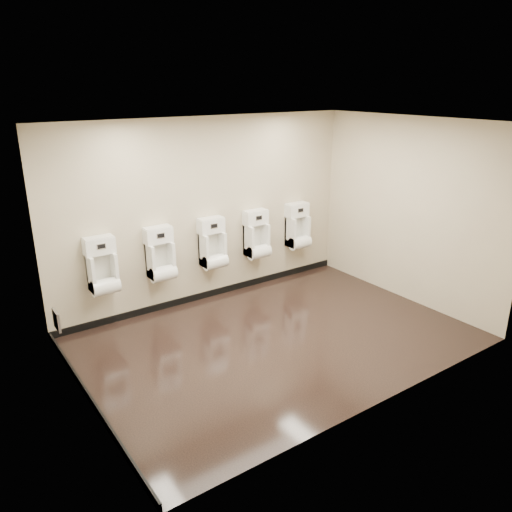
{
  "coord_description": "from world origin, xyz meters",
  "views": [
    {
      "loc": [
        -3.63,
        -4.7,
        3.26
      ],
      "look_at": [
        0.04,
        0.55,
        1.01
      ],
      "focal_mm": 35.0,
      "sensor_mm": 36.0,
      "label": 1
    }
  ],
  "objects_px": {
    "access_panel": "(56,320)",
    "urinal_1": "(161,258)",
    "urinal_2": "(213,247)",
    "urinal_0": "(103,270)",
    "urinal_3": "(257,238)",
    "urinal_4": "(298,229)"
  },
  "relations": [
    {
      "from": "access_panel",
      "to": "urinal_0",
      "type": "relative_size",
      "value": 0.33
    },
    {
      "from": "access_panel",
      "to": "urinal_0",
      "type": "distance_m",
      "value": 0.93
    },
    {
      "from": "urinal_1",
      "to": "urinal_2",
      "type": "height_order",
      "value": "same"
    },
    {
      "from": "urinal_1",
      "to": "urinal_0",
      "type": "bearing_deg",
      "value": 180.0
    },
    {
      "from": "urinal_0",
      "to": "urinal_1",
      "type": "relative_size",
      "value": 1.0
    },
    {
      "from": "access_panel",
      "to": "urinal_1",
      "type": "height_order",
      "value": "urinal_1"
    },
    {
      "from": "urinal_0",
      "to": "urinal_3",
      "type": "distance_m",
      "value": 2.54
    },
    {
      "from": "urinal_3",
      "to": "urinal_4",
      "type": "bearing_deg",
      "value": 0.0
    },
    {
      "from": "urinal_1",
      "to": "urinal_3",
      "type": "xyz_separation_m",
      "value": [
        1.69,
        0.0,
        0.0
      ]
    },
    {
      "from": "urinal_2",
      "to": "urinal_4",
      "type": "relative_size",
      "value": 1.0
    },
    {
      "from": "access_panel",
      "to": "urinal_2",
      "type": "relative_size",
      "value": 0.33
    },
    {
      "from": "access_panel",
      "to": "urinal_4",
      "type": "height_order",
      "value": "urinal_4"
    },
    {
      "from": "access_panel",
      "to": "urinal_1",
      "type": "relative_size",
      "value": 0.33
    },
    {
      "from": "urinal_1",
      "to": "urinal_4",
      "type": "height_order",
      "value": "same"
    },
    {
      "from": "urinal_2",
      "to": "urinal_4",
      "type": "xyz_separation_m",
      "value": [
        1.68,
        0.0,
        0.0
      ]
    },
    {
      "from": "urinal_4",
      "to": "urinal_2",
      "type": "bearing_deg",
      "value": 180.0
    },
    {
      "from": "urinal_0",
      "to": "urinal_1",
      "type": "xyz_separation_m",
      "value": [
        0.85,
        0.0,
        0.0
      ]
    },
    {
      "from": "urinal_0",
      "to": "urinal_1",
      "type": "distance_m",
      "value": 0.85
    },
    {
      "from": "urinal_3",
      "to": "urinal_4",
      "type": "relative_size",
      "value": 1.0
    },
    {
      "from": "urinal_1",
      "to": "urinal_3",
      "type": "distance_m",
      "value": 1.69
    },
    {
      "from": "urinal_1",
      "to": "urinal_2",
      "type": "bearing_deg",
      "value": 0.0
    },
    {
      "from": "access_panel",
      "to": "urinal_0",
      "type": "height_order",
      "value": "urinal_0"
    }
  ]
}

